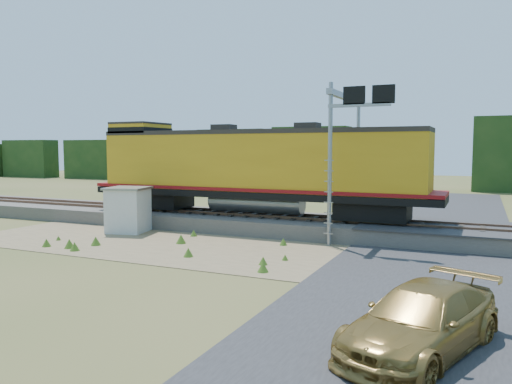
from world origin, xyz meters
The scene contains 11 objects.
ground centered at (0.00, 0.00, 0.00)m, with size 140.00×140.00×0.00m, color #475123.
ballast centered at (0.00, 6.00, 0.40)m, with size 70.00×5.00×0.80m, color slate.
rails centered at (0.00, 6.00, 0.88)m, with size 70.00×1.54×0.16m.
dirt_shoulder centered at (-2.00, 0.50, 0.01)m, with size 26.00×8.00×0.03m, color #8C7754.
road centered at (7.00, 0.74, 0.09)m, with size 7.00×66.00×0.86m.
tree_line_north centered at (0.00, 38.00, 3.07)m, with size 130.00×3.00×6.50m.
weed_clumps centered at (-3.50, 0.10, 0.00)m, with size 15.00×6.20×0.56m, color #40651C, non-canonical shape.
locomotive centered at (-2.80, 6.00, 3.49)m, with size 19.86×3.03×5.13m.
shed centered at (-8.41, 2.36, 1.24)m, with size 2.47×2.47×2.45m.
signal_gantry centered at (2.89, 5.32, 5.61)m, with size 2.98×6.20×7.51m.
car centered at (7.77, -7.79, 0.73)m, with size 2.05×5.05×1.46m, color olive.
Camera 1 is at (8.87, -19.05, 4.52)m, focal length 35.00 mm.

